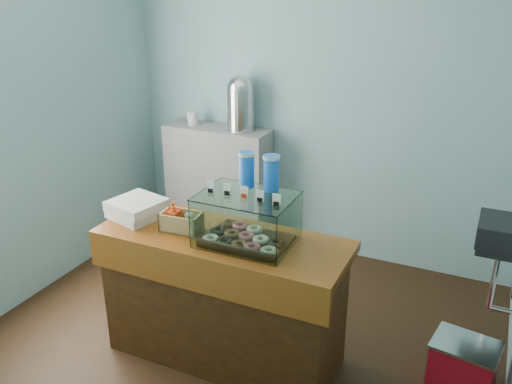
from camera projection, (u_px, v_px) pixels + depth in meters
The scene contains 9 objects.
ground at pixel (242, 333), 3.91m from camera, with size 3.50×3.50×0.00m, color black.
room_shell at pixel (243, 100), 3.26m from camera, with size 3.54×3.04×2.82m.
counter at pixel (223, 297), 3.53m from camera, with size 1.60×0.60×0.90m.
back_shelf at pixel (218, 184), 5.16m from camera, with size 1.00×0.32×1.10m, color gray.
display_case at pixel (248, 215), 3.24m from camera, with size 0.57×0.42×0.53m.
condiment_crate at pixel (180, 220), 3.42m from camera, with size 0.26×0.17×0.18m.
pastry_boxes at pixel (137, 208), 3.60m from camera, with size 0.38×0.39×0.12m.
coffee_urn at pixel (241, 102), 4.78m from camera, with size 0.27×0.27×0.50m.
red_cooler at pixel (463, 366), 3.33m from camera, with size 0.43×0.35×0.34m.
Camera 1 is at (1.47, -2.89, 2.42)m, focal length 38.00 mm.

